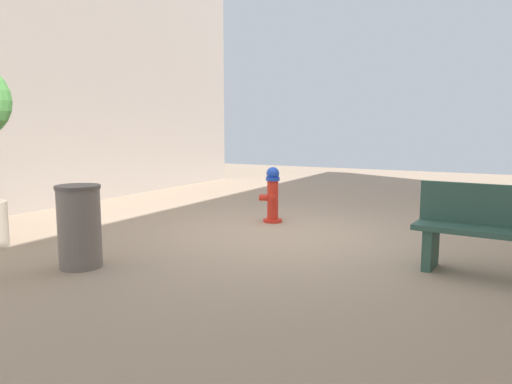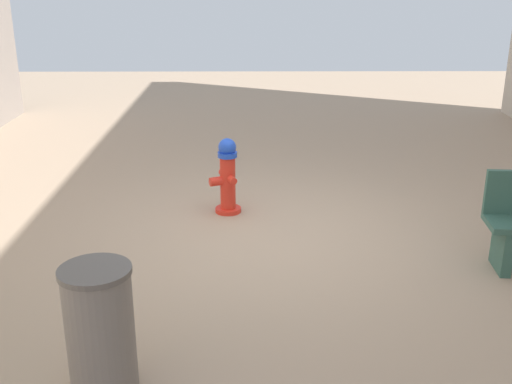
{
  "view_description": "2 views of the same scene",
  "coord_description": "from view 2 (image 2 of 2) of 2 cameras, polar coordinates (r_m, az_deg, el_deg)",
  "views": [
    {
      "loc": [
        -2.9,
        6.24,
        1.54
      ],
      "look_at": [
        0.33,
        0.18,
        0.62
      ],
      "focal_mm": 33.74,
      "sensor_mm": 36.0,
      "label": 1
    },
    {
      "loc": [
        0.24,
        6.22,
        2.75
      ],
      "look_at": [
        0.2,
        0.78,
        0.8
      ],
      "focal_mm": 43.67,
      "sensor_mm": 36.0,
      "label": 2
    }
  ],
  "objects": [
    {
      "name": "fire_hydrant",
      "position": [
        7.36,
        -2.65,
        1.5
      ],
      "size": [
        0.38,
        0.4,
        0.91
      ],
      "color": "red",
      "rests_on": "ground_plane"
    },
    {
      "name": "trash_bin",
      "position": [
        4.43,
        -14.08,
        -12.1
      ],
      "size": [
        0.49,
        0.49,
        0.92
      ],
      "color": "slate",
      "rests_on": "ground_plane"
    },
    {
      "name": "ground_plane",
      "position": [
        6.8,
        1.65,
        -4.16
      ],
      "size": [
        23.4,
        23.4,
        0.0
      ],
      "primitive_type": "plane",
      "color": "tan"
    }
  ]
}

